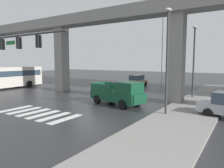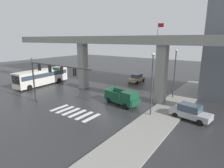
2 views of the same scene
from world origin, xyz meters
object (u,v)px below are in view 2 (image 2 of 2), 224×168
object	(u,v)px
sedan_silver	(190,112)
traffic_signal_mast	(49,72)
pickup_truck	(123,98)
street_lamp_mid_block	(175,68)
city_bus	(42,76)
flagpole	(157,49)
sedan_tan	(137,78)
street_lamp_near_corner	(152,77)

from	to	relation	value
sedan_silver	traffic_signal_mast	world-z (taller)	traffic_signal_mast
pickup_truck	street_lamp_mid_block	bearing A→B (deg)	56.60
city_bus	sedan_silver	xyz separation A→B (m)	(27.26, -0.32, -0.87)
flagpole	city_bus	bearing A→B (deg)	-139.73
city_bus	sedan_silver	distance (m)	27.27
traffic_signal_mast	flagpole	world-z (taller)	flagpole
sedan_tan	city_bus	bearing A→B (deg)	-137.56
flagpole	street_lamp_mid_block	bearing A→B (deg)	-53.25
traffic_signal_mast	sedan_tan	bearing A→B (deg)	83.29
sedan_tan	pickup_truck	bearing A→B (deg)	-69.59
city_bus	traffic_signal_mast	size ratio (longest dim) A/B	1.00
city_bus	sedan_silver	world-z (taller)	city_bus
street_lamp_mid_block	traffic_signal_mast	bearing A→B (deg)	-132.26
street_lamp_mid_block	street_lamp_near_corner	bearing A→B (deg)	-90.00
city_bus	flagpole	size ratio (longest dim) A/B	0.93
city_bus	flagpole	bearing A→B (deg)	40.27
city_bus	street_lamp_near_corner	size ratio (longest dim) A/B	1.51
pickup_truck	sedan_tan	xyz separation A→B (m)	(-4.94, 13.27, -0.14)
sedan_tan	street_lamp_mid_block	bearing A→B (deg)	-33.87
sedan_tan	sedan_silver	bearing A→B (deg)	-43.89
city_bus	street_lamp_mid_block	world-z (taller)	street_lamp_mid_block
sedan_silver	sedan_tan	bearing A→B (deg)	136.11
sedan_silver	pickup_truck	bearing A→B (deg)	-177.81
pickup_truck	sedan_silver	world-z (taller)	pickup_truck
sedan_silver	traffic_signal_mast	bearing A→B (deg)	-157.96
street_lamp_near_corner	sedan_tan	bearing A→B (deg)	123.04
sedan_tan	street_lamp_mid_block	xyz separation A→B (m)	(9.48, -6.37, 3.70)
city_bus	flagpole	xyz separation A→B (m)	(17.13, 14.51, 4.97)
pickup_truck	city_bus	xyz separation A→B (m)	(-18.74, 0.64, 0.73)
sedan_silver	flagpole	world-z (taller)	flagpole
sedan_tan	flagpole	distance (m)	6.98
pickup_truck	street_lamp_mid_block	distance (m)	9.00
city_bus	sedan_tan	size ratio (longest dim) A/B	2.52
pickup_truck	flagpole	xyz separation A→B (m)	(-1.62, 15.15, 5.71)
city_bus	sedan_tan	xyz separation A→B (m)	(13.80, 12.62, -0.87)
traffic_signal_mast	flagpole	xyz separation A→B (m)	(5.59, 21.19, 2.02)
sedan_tan	street_lamp_near_corner	size ratio (longest dim) A/B	0.60
street_lamp_mid_block	flagpole	size ratio (longest dim) A/B	0.62
sedan_tan	street_lamp_near_corner	distance (m)	17.79
city_bus	traffic_signal_mast	world-z (taller)	traffic_signal_mast
street_lamp_near_corner	sedan_silver	bearing A→B (deg)	22.51
street_lamp_near_corner	flagpole	size ratio (longest dim) A/B	0.62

